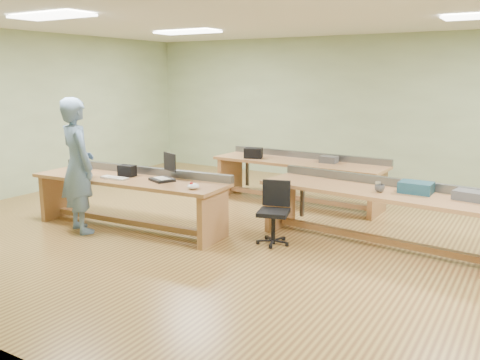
{
  "coord_description": "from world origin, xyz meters",
  "views": [
    {
      "loc": [
        3.26,
        -6.24,
        2.2
      ],
      "look_at": [
        -0.12,
        -0.6,
        0.84
      ],
      "focal_mm": 38.0,
      "sensor_mm": 36.0,
      "label": 1
    }
  ],
  "objects_px": {
    "workbench_mid": "(375,204)",
    "workbench_back": "(299,171)",
    "laptop_base": "(162,180)",
    "task_chair": "(274,221)",
    "person": "(78,166)",
    "workbench_front": "(131,191)",
    "camera_bag": "(127,171)",
    "mug": "(380,188)",
    "parts_bin_grey": "(473,196)",
    "parts_bin_teal": "(416,187)",
    "drinks_can": "(378,187)"
  },
  "relations": [
    {
      "from": "workbench_back",
      "to": "laptop_base",
      "type": "relative_size",
      "value": 9.46
    },
    {
      "from": "camera_bag",
      "to": "drinks_can",
      "type": "distance_m",
      "value": 3.55
    },
    {
      "from": "workbench_back",
      "to": "camera_bag",
      "type": "distance_m",
      "value": 3.02
    },
    {
      "from": "person",
      "to": "camera_bag",
      "type": "distance_m",
      "value": 0.69
    },
    {
      "from": "parts_bin_grey",
      "to": "camera_bag",
      "type": "bearing_deg",
      "value": -167.43
    },
    {
      "from": "laptop_base",
      "to": "drinks_can",
      "type": "bearing_deg",
      "value": 40.74
    },
    {
      "from": "person",
      "to": "laptop_base",
      "type": "xyz_separation_m",
      "value": [
        1.06,
        0.55,
        -0.19
      ]
    },
    {
      "from": "laptop_base",
      "to": "task_chair",
      "type": "xyz_separation_m",
      "value": [
        1.56,
        0.39,
        -0.46
      ]
    },
    {
      "from": "workbench_back",
      "to": "laptop_base",
      "type": "height_order",
      "value": "workbench_back"
    },
    {
      "from": "mug",
      "to": "parts_bin_grey",
      "type": "bearing_deg",
      "value": 7.0
    },
    {
      "from": "parts_bin_grey",
      "to": "drinks_can",
      "type": "relative_size",
      "value": 3.23
    },
    {
      "from": "camera_bag",
      "to": "parts_bin_grey",
      "type": "relative_size",
      "value": 0.59
    },
    {
      "from": "workbench_front",
      "to": "parts_bin_grey",
      "type": "relative_size",
      "value": 7.52
    },
    {
      "from": "workbench_mid",
      "to": "workbench_front",
      "type": "bearing_deg",
      "value": -155.97
    },
    {
      "from": "workbench_back",
      "to": "person",
      "type": "bearing_deg",
      "value": -120.19
    },
    {
      "from": "workbench_back",
      "to": "task_chair",
      "type": "distance_m",
      "value": 2.27
    },
    {
      "from": "laptop_base",
      "to": "camera_bag",
      "type": "relative_size",
      "value": 1.35
    },
    {
      "from": "workbench_front",
      "to": "task_chair",
      "type": "xyz_separation_m",
      "value": [
        2.1,
        0.45,
        -0.26
      ]
    },
    {
      "from": "workbench_mid",
      "to": "laptop_base",
      "type": "relative_size",
      "value": 9.61
    },
    {
      "from": "task_chair",
      "to": "parts_bin_grey",
      "type": "distance_m",
      "value": 2.44
    },
    {
      "from": "workbench_back",
      "to": "laptop_base",
      "type": "bearing_deg",
      "value": -107.52
    },
    {
      "from": "camera_bag",
      "to": "parts_bin_teal",
      "type": "height_order",
      "value": "camera_bag"
    },
    {
      "from": "workbench_front",
      "to": "mug",
      "type": "height_order",
      "value": "workbench_front"
    },
    {
      "from": "person",
      "to": "task_chair",
      "type": "distance_m",
      "value": 2.86
    },
    {
      "from": "workbench_mid",
      "to": "laptop_base",
      "type": "bearing_deg",
      "value": -153.75
    },
    {
      "from": "person",
      "to": "parts_bin_grey",
      "type": "relative_size",
      "value": 4.69
    },
    {
      "from": "workbench_mid",
      "to": "camera_bag",
      "type": "distance_m",
      "value": 3.54
    },
    {
      "from": "workbench_front",
      "to": "drinks_can",
      "type": "distance_m",
      "value": 3.46
    },
    {
      "from": "camera_bag",
      "to": "mug",
      "type": "distance_m",
      "value": 3.57
    },
    {
      "from": "workbench_front",
      "to": "mug",
      "type": "distance_m",
      "value": 3.48
    },
    {
      "from": "workbench_mid",
      "to": "workbench_back",
      "type": "bearing_deg",
      "value": 145.18
    },
    {
      "from": "camera_bag",
      "to": "task_chair",
      "type": "relative_size",
      "value": 0.29
    },
    {
      "from": "task_chair",
      "to": "mug",
      "type": "relative_size",
      "value": 6.68
    },
    {
      "from": "laptop_base",
      "to": "workbench_back",
      "type": "bearing_deg",
      "value": 92.87
    },
    {
      "from": "workbench_front",
      "to": "drinks_can",
      "type": "height_order",
      "value": "drinks_can"
    },
    {
      "from": "person",
      "to": "parts_bin_teal",
      "type": "distance_m",
      "value": 4.57
    },
    {
      "from": "workbench_front",
      "to": "laptop_base",
      "type": "bearing_deg",
      "value": 2.42
    },
    {
      "from": "workbench_mid",
      "to": "parts_bin_grey",
      "type": "relative_size",
      "value": 7.7
    },
    {
      "from": "parts_bin_grey",
      "to": "workbench_front",
      "type": "bearing_deg",
      "value": -166.44
    },
    {
      "from": "person",
      "to": "camera_bag",
      "type": "bearing_deg",
      "value": -105.29
    },
    {
      "from": "workbench_mid",
      "to": "parts_bin_grey",
      "type": "height_order",
      "value": "same"
    },
    {
      "from": "workbench_mid",
      "to": "workbench_back",
      "type": "distance_m",
      "value": 2.37
    },
    {
      "from": "workbench_front",
      "to": "camera_bag",
      "type": "bearing_deg",
      "value": 149.35
    },
    {
      "from": "task_chair",
      "to": "parts_bin_grey",
      "type": "relative_size",
      "value": 2.04
    },
    {
      "from": "task_chair",
      "to": "parts_bin_teal",
      "type": "relative_size",
      "value": 2.08
    },
    {
      "from": "task_chair",
      "to": "drinks_can",
      "type": "xyz_separation_m",
      "value": [
        1.22,
        0.5,
        0.51
      ]
    },
    {
      "from": "workbench_back",
      "to": "task_chair",
      "type": "bearing_deg",
      "value": -71.27
    },
    {
      "from": "camera_bag",
      "to": "laptop_base",
      "type": "bearing_deg",
      "value": -7.71
    },
    {
      "from": "laptop_base",
      "to": "person",
      "type": "bearing_deg",
      "value": -129.85
    },
    {
      "from": "workbench_mid",
      "to": "drinks_can",
      "type": "height_order",
      "value": "drinks_can"
    }
  ]
}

